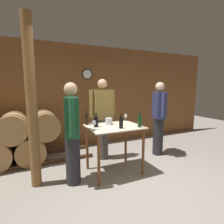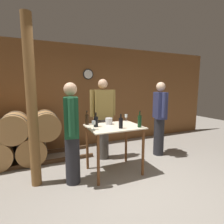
{
  "view_description": "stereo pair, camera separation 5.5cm",
  "coord_description": "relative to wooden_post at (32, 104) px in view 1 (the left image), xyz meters",
  "views": [
    {
      "loc": [
        -1.32,
        -2.1,
        1.61
      ],
      "look_at": [
        0.03,
        0.84,
        1.14
      ],
      "focal_mm": 28.0,
      "sensor_mm": 36.0,
      "label": 1
    },
    {
      "loc": [
        -1.27,
        -2.12,
        1.61
      ],
      "look_at": [
        0.03,
        0.84,
        1.14
      ],
      "focal_mm": 28.0,
      "sensor_mm": 36.0,
      "label": 2
    }
  ],
  "objects": [
    {
      "name": "wine_glass_near_center",
      "position": [
        1.79,
        0.21,
        -0.35
      ],
      "size": [
        0.06,
        0.06,
        0.15
      ],
      "color": "silver",
      "rests_on": "tasting_table"
    },
    {
      "name": "wooden_post",
      "position": [
        0.0,
        0.0,
        0.0
      ],
      "size": [
        0.16,
        0.16,
        2.7
      ],
      "color": "brown",
      "rests_on": "ground_plane"
    },
    {
      "name": "wine_bottle_left",
      "position": [
        1.04,
        -0.04,
        -0.36
      ],
      "size": [
        0.08,
        0.08,
        0.26
      ],
      "color": "black",
      "rests_on": "tasting_table"
    },
    {
      "name": "back_wall",
      "position": [
        1.33,
        1.66,
        0.0
      ],
      "size": [
        8.4,
        0.08,
        2.7
      ],
      "color": "brown",
      "rests_on": "ground_plane"
    },
    {
      "name": "wine_glass_near_left",
      "position": [
        0.94,
        -0.21,
        -0.35
      ],
      "size": [
        0.06,
        0.06,
        0.15
      ],
      "color": "silver",
      "rests_on": "tasting_table"
    },
    {
      "name": "person_visitor_with_scarf",
      "position": [
        0.57,
        -0.19,
        -0.46
      ],
      "size": [
        0.29,
        0.58,
        1.68
      ],
      "color": "#232328",
      "rests_on": "ground_plane"
    },
    {
      "name": "person_visitor_bearded",
      "position": [
        1.41,
        0.57,
        -0.41
      ],
      "size": [
        0.59,
        0.24,
        1.78
      ],
      "color": "#4C4742",
      "rests_on": "ground_plane"
    },
    {
      "name": "ground_plane",
      "position": [
        1.33,
        -0.86,
        -1.35
      ],
      "size": [
        14.0,
        14.0,
        0.0
      ],
      "primitive_type": "plane",
      "color": "gray"
    },
    {
      "name": "ice_bucket",
      "position": [
        1.33,
        0.06,
        -0.39
      ],
      "size": [
        0.14,
        0.14,
        0.12
      ],
      "color": "silver",
      "rests_on": "tasting_table"
    },
    {
      "name": "wine_bottle_far_left",
      "position": [
        0.94,
        0.2,
        -0.35
      ],
      "size": [
        0.07,
        0.07,
        0.27
      ],
      "color": "black",
      "rests_on": "tasting_table"
    },
    {
      "name": "wine_bottle_right",
      "position": [
        1.74,
        -0.38,
        -0.34
      ],
      "size": [
        0.07,
        0.07,
        0.3
      ],
      "color": "black",
      "rests_on": "tasting_table"
    },
    {
      "name": "wine_bottle_center",
      "position": [
        1.4,
        -0.32,
        -0.36
      ],
      "size": [
        0.07,
        0.07,
        0.25
      ],
      "color": "black",
      "rests_on": "tasting_table"
    },
    {
      "name": "barrel_rack",
      "position": [
        -0.53,
        1.05,
        -0.82
      ],
      "size": [
        3.78,
        0.76,
        1.09
      ],
      "color": "#4C331E",
      "rests_on": "ground_plane"
    },
    {
      "name": "tasting_table",
      "position": [
        1.36,
        -0.12,
        -0.63
      ],
      "size": [
        0.98,
        0.77,
        0.89
      ],
      "color": "beige",
      "rests_on": "ground_plane"
    },
    {
      "name": "person_host",
      "position": [
        2.7,
        0.25,
        -0.44
      ],
      "size": [
        0.34,
        0.56,
        1.72
      ],
      "color": "#232328",
      "rests_on": "ground_plane"
    }
  ]
}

